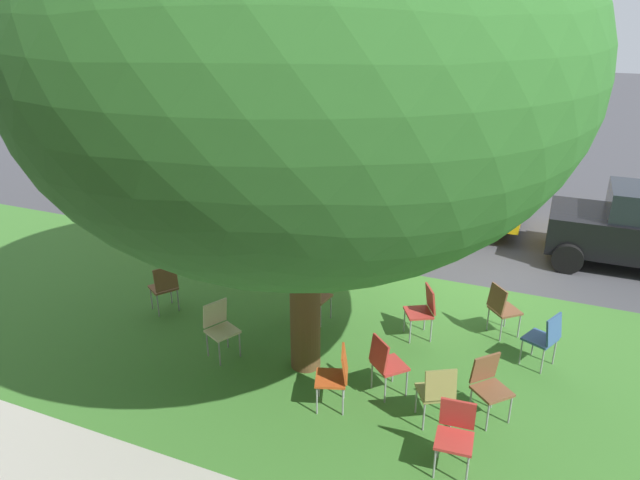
{
  "coord_description": "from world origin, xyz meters",
  "views": [
    {
      "loc": [
        -1.25,
        10.5,
        5.04
      ],
      "look_at": [
        2.49,
        1.53,
        1.02
      ],
      "focal_mm": 32.57,
      "sensor_mm": 36.0,
      "label": 1
    }
  ],
  "objects_px": {
    "chair_3": "(545,336)",
    "chair_4": "(455,431)",
    "chair_2": "(502,307)",
    "chair_7": "(314,294)",
    "chair_6": "(489,383)",
    "chair_9": "(164,285)",
    "street_tree": "(302,67)",
    "chair_10": "(437,391)",
    "chair_8": "(336,374)",
    "chair_0": "(385,362)",
    "chair_1": "(220,325)",
    "chair_5": "(423,308)",
    "school_bus": "(317,140)"
  },
  "relations": [
    {
      "from": "chair_7",
      "to": "chair_10",
      "type": "bearing_deg",
      "value": 143.89
    },
    {
      "from": "chair_9",
      "to": "school_bus",
      "type": "distance_m",
      "value": 6.43
    },
    {
      "from": "school_bus",
      "to": "chair_4",
      "type": "bearing_deg",
      "value": 122.31
    },
    {
      "from": "chair_3",
      "to": "chair_10",
      "type": "height_order",
      "value": "same"
    },
    {
      "from": "chair_10",
      "to": "school_bus",
      "type": "xyz_separation_m",
      "value": [
        4.76,
        -7.41,
        1.24
      ]
    },
    {
      "from": "chair_0",
      "to": "chair_9",
      "type": "xyz_separation_m",
      "value": [
        4.17,
        -0.74,
        0.0
      ]
    },
    {
      "from": "chair_1",
      "to": "chair_3",
      "type": "height_order",
      "value": "same"
    },
    {
      "from": "chair_2",
      "to": "chair_8",
      "type": "relative_size",
      "value": 1.0
    },
    {
      "from": "chair_1",
      "to": "chair_8",
      "type": "xyz_separation_m",
      "value": [
        -2.07,
        0.47,
        0.0
      ]
    },
    {
      "from": "chair_9",
      "to": "chair_6",
      "type": "bearing_deg",
      "value": 172.9
    },
    {
      "from": "chair_2",
      "to": "chair_10",
      "type": "xyz_separation_m",
      "value": [
        0.5,
        2.55,
        0.0
      ]
    },
    {
      "from": "chair_1",
      "to": "chair_10",
      "type": "xyz_separation_m",
      "value": [
        -3.36,
        0.32,
        0.0
      ]
    },
    {
      "from": "school_bus",
      "to": "chair_7",
      "type": "bearing_deg",
      "value": 112.4
    },
    {
      "from": "chair_2",
      "to": "chair_7",
      "type": "distance_m",
      "value": 3.03
    },
    {
      "from": "chair_6",
      "to": "chair_10",
      "type": "distance_m",
      "value": 0.71
    },
    {
      "from": "school_bus",
      "to": "chair_0",
      "type": "bearing_deg",
      "value": 119.41
    },
    {
      "from": "chair_2",
      "to": "chair_10",
      "type": "relative_size",
      "value": 1.0
    },
    {
      "from": "chair_2",
      "to": "chair_5",
      "type": "relative_size",
      "value": 1.0
    },
    {
      "from": "chair_4",
      "to": "chair_10",
      "type": "bearing_deg",
      "value": -62.12
    },
    {
      "from": "chair_5",
      "to": "school_bus",
      "type": "distance_m",
      "value": 6.9
    },
    {
      "from": "chair_1",
      "to": "chair_2",
      "type": "bearing_deg",
      "value": -150.02
    },
    {
      "from": "chair_3",
      "to": "chair_10",
      "type": "distance_m",
      "value": 2.22
    },
    {
      "from": "chair_4",
      "to": "chair_8",
      "type": "bearing_deg",
      "value": -17.09
    },
    {
      "from": "chair_0",
      "to": "chair_3",
      "type": "relative_size",
      "value": 1.0
    },
    {
      "from": "chair_3",
      "to": "chair_4",
      "type": "bearing_deg",
      "value": 71.7
    },
    {
      "from": "chair_10",
      "to": "chair_9",
      "type": "bearing_deg",
      "value": -12.55
    },
    {
      "from": "chair_0",
      "to": "chair_5",
      "type": "relative_size",
      "value": 1.0
    },
    {
      "from": "chair_1",
      "to": "chair_6",
      "type": "relative_size",
      "value": 1.0
    },
    {
      "from": "street_tree",
      "to": "chair_7",
      "type": "xyz_separation_m",
      "value": [
        0.38,
        -1.21,
        -3.78
      ]
    },
    {
      "from": "chair_3",
      "to": "chair_7",
      "type": "xyz_separation_m",
      "value": [
        3.62,
        0.1,
        0.0
      ]
    },
    {
      "from": "chair_1",
      "to": "chair_7",
      "type": "distance_m",
      "value": 1.73
    },
    {
      "from": "chair_5",
      "to": "school_bus",
      "type": "relative_size",
      "value": 0.08
    },
    {
      "from": "chair_0",
      "to": "chair_4",
      "type": "bearing_deg",
      "value": 137.96
    },
    {
      "from": "street_tree",
      "to": "chair_7",
      "type": "height_order",
      "value": "street_tree"
    },
    {
      "from": "chair_1",
      "to": "school_bus",
      "type": "distance_m",
      "value": 7.34
    },
    {
      "from": "chair_8",
      "to": "chair_9",
      "type": "bearing_deg",
      "value": -18.96
    },
    {
      "from": "chair_7",
      "to": "chair_4",
      "type": "bearing_deg",
      "value": 138.82
    },
    {
      "from": "chair_2",
      "to": "chair_5",
      "type": "xyz_separation_m",
      "value": [
        1.15,
        0.53,
        0.0
      ]
    },
    {
      "from": "street_tree",
      "to": "chair_5",
      "type": "xyz_separation_m",
      "value": [
        -1.41,
        -1.45,
        -3.78
      ]
    },
    {
      "from": "chair_2",
      "to": "chair_6",
      "type": "bearing_deg",
      "value": 92.19
    },
    {
      "from": "chair_1",
      "to": "chair_10",
      "type": "bearing_deg",
      "value": 174.58
    },
    {
      "from": "chair_6",
      "to": "chair_8",
      "type": "distance_m",
      "value": 1.96
    },
    {
      "from": "chair_1",
      "to": "chair_3",
      "type": "bearing_deg",
      "value": -161.11
    },
    {
      "from": "chair_3",
      "to": "chair_5",
      "type": "height_order",
      "value": "same"
    },
    {
      "from": "chair_2",
      "to": "school_bus",
      "type": "distance_m",
      "value": 7.27
    },
    {
      "from": "chair_9",
      "to": "chair_4",
      "type": "bearing_deg",
      "value": 161.62
    },
    {
      "from": "chair_3",
      "to": "chair_4",
      "type": "distance_m",
      "value": 2.67
    },
    {
      "from": "chair_4",
      "to": "school_bus",
      "type": "distance_m",
      "value": 9.63
    },
    {
      "from": "chair_2",
      "to": "chair_7",
      "type": "bearing_deg",
      "value": 14.75
    },
    {
      "from": "street_tree",
      "to": "chair_4",
      "type": "bearing_deg",
      "value": 153.12
    }
  ]
}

